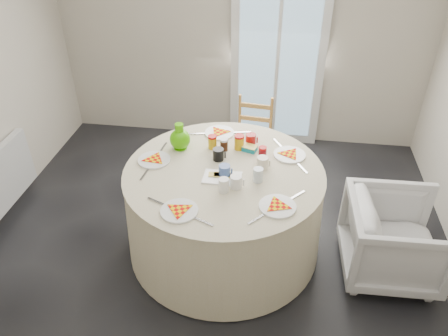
# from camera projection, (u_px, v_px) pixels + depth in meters

# --- Properties ---
(floor) EXTENTS (4.00, 4.00, 0.00)m
(floor) POSITION_uv_depth(u_px,v_px,m) (212.00, 253.00, 3.67)
(floor) COLOR black
(floor) RESTS_ON ground
(wall_back) EXTENTS (4.00, 0.02, 2.60)m
(wall_back) POSITION_uv_depth(u_px,v_px,m) (242.00, 27.00, 4.56)
(wall_back) COLOR #BCB5A3
(wall_back) RESTS_ON floor
(glass_door) EXTENTS (1.00, 0.08, 2.10)m
(glass_door) POSITION_uv_depth(u_px,v_px,m) (278.00, 53.00, 4.61)
(glass_door) COLOR silver
(glass_door) RESTS_ON floor
(table) EXTENTS (1.58, 1.58, 0.80)m
(table) POSITION_uv_depth(u_px,v_px,m) (224.00, 211.00, 3.54)
(table) COLOR beige
(table) RESTS_ON floor
(wooden_chair) EXTENTS (0.41, 0.39, 0.84)m
(wooden_chair) POSITION_uv_depth(u_px,v_px,m) (252.00, 135.00, 4.35)
(wooden_chair) COLOR #AA8136
(wooden_chair) RESTS_ON floor
(armchair) EXTENTS (0.68, 0.73, 0.73)m
(armchair) POSITION_uv_depth(u_px,v_px,m) (396.00, 233.00, 3.30)
(armchair) COLOR silver
(armchair) RESTS_ON floor
(place_settings) EXTENTS (1.38, 1.38, 0.03)m
(place_settings) POSITION_uv_depth(u_px,v_px,m) (224.00, 171.00, 3.31)
(place_settings) COLOR white
(place_settings) RESTS_ON table
(jar_cluster) EXTENTS (0.50, 0.31, 0.14)m
(jar_cluster) POSITION_uv_depth(u_px,v_px,m) (236.00, 148.00, 3.49)
(jar_cluster) COLOR #96611F
(jar_cluster) RESTS_ON table
(butter_tub) EXTENTS (0.13, 0.11, 0.05)m
(butter_tub) POSITION_uv_depth(u_px,v_px,m) (250.00, 150.00, 3.54)
(butter_tub) COLOR #0D7B8B
(butter_tub) RESTS_ON table
(green_pitcher) EXTENTS (0.19, 0.19, 0.22)m
(green_pitcher) POSITION_uv_depth(u_px,v_px,m) (180.00, 138.00, 3.52)
(green_pitcher) COLOR #42B003
(green_pitcher) RESTS_ON table
(cheese_platter) EXTENTS (0.28, 0.18, 0.04)m
(cheese_platter) POSITION_uv_depth(u_px,v_px,m) (222.00, 179.00, 3.23)
(cheese_platter) COLOR white
(cheese_platter) RESTS_ON table
(mugs_glasses) EXTENTS (0.76, 0.76, 0.12)m
(mugs_glasses) POSITION_uv_depth(u_px,v_px,m) (239.00, 166.00, 3.30)
(mugs_glasses) COLOR #9A9A9A
(mugs_glasses) RESTS_ON table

